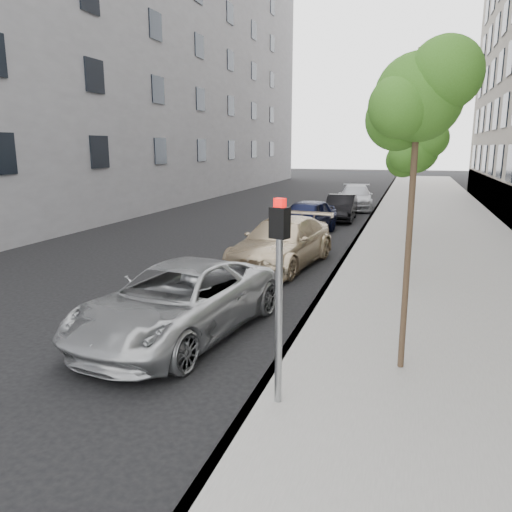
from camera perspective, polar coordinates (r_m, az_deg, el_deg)
The scene contains 12 objects.
ground at distance 8.27m, azimuth -7.72°, elevation -14.64°, with size 160.00×160.00×0.00m, color black.
sidewalk at distance 30.88m, azimuth 19.35°, elevation 4.86°, with size 6.40×72.00×0.14m, color gray.
curb at distance 30.93m, azimuth 13.54°, elevation 5.22°, with size 0.15×72.00×0.14m, color #9E9B93.
tree_near at distance 8.18m, azimuth 18.26°, elevation 16.81°, with size 1.67×1.47×5.15m.
tree_mid at distance 14.65m, azimuth 17.83°, elevation 11.51°, with size 1.65×1.45×4.34m.
tree_far at distance 21.15m, azimuth 17.81°, elevation 11.59°, with size 1.61×1.41×4.32m.
signal_pole at distance 6.84m, azimuth 2.66°, elevation -2.50°, with size 0.28×0.25×2.94m.
minivan at distance 10.14m, azimuth -8.84°, elevation -5.10°, with size 2.40×5.20×1.45m, color #A5A8AA.
suv at distance 15.90m, azimuth 3.01°, elevation 1.55°, with size 2.12×5.23×1.52m, color #C8B28E.
sedan_blue at distance 21.68m, azimuth 5.74°, elevation 4.41°, with size 1.79×4.46×1.52m, color black.
sedan_black at distance 26.27m, azimuth 9.68°, elevation 5.46°, with size 1.39×3.98×1.31m, color black.
sedan_rear at distance 31.25m, azimuth 11.30°, elevation 6.59°, with size 2.02×4.96×1.44m, color #A3A4AB.
Camera 1 is at (3.21, -6.64, 3.74)m, focal length 35.00 mm.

